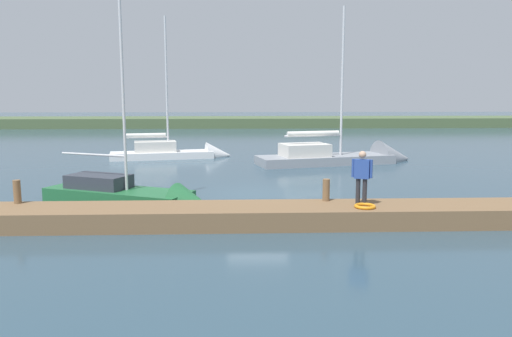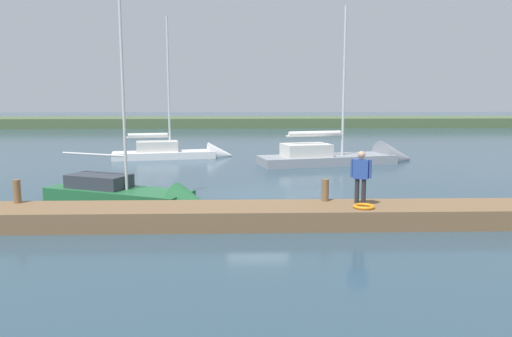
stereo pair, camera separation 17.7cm
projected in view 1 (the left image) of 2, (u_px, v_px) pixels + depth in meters
The scene contains 10 objects.
ground_plane at pixel (257, 194), 20.41m from camera, with size 200.00×200.00×0.00m, color #2D4756.
far_shoreline at pixel (243, 127), 64.12m from camera, with size 180.00×8.00×2.40m, color #4C603D.
dock_pier at pixel (264, 215), 15.45m from camera, with size 20.72×1.92×0.62m, color brown.
mooring_post_near at pixel (326, 190), 16.10m from camera, with size 0.23×0.23×0.72m, color brown.
mooring_post_far at pixel (17, 192), 15.71m from camera, with size 0.23×0.23×0.76m, color brown.
life_ring_buoy at pixel (365, 206), 15.14m from camera, with size 0.66×0.66×0.10m, color orange.
sailboat_behind_pier at pixel (139, 201), 18.25m from camera, with size 7.03×4.33×8.60m.
sailboat_mid_channel at pixel (180, 154), 32.01m from camera, with size 7.96×3.29×9.77m.
sailboat_near_dock at pixel (350, 159), 29.72m from camera, with size 10.07×4.67×10.22m.
person_on_dock at pixel (362, 174), 15.36m from camera, with size 0.60×0.39×1.72m.
Camera 1 is at (0.85, 20.02, 4.05)m, focal length 34.53 mm.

